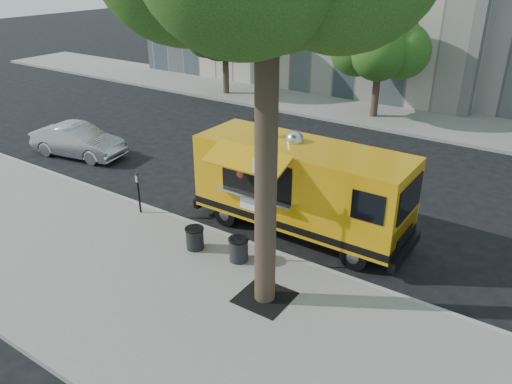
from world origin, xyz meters
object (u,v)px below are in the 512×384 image
sedan (78,141)px  trash_bin_left (195,237)px  far_tree_b (381,40)px  parking_meter (138,188)px  far_tree_a (225,29)px  food_truck (300,186)px  sign_post (257,202)px  trash_bin_right (239,249)px

sedan → trash_bin_left: bearing=-119.4°
trash_bin_left → far_tree_b: bearing=93.2°
parking_meter → sedan: parking_meter is taller
far_tree_a → trash_bin_left: size_ratio=8.58×
food_truck → parking_meter: bearing=-157.1°
far_tree_b → parking_meter: bearing=-98.1°
sign_post → trash_bin_left: sign_post is taller
food_truck → trash_bin_right: bearing=-99.9°
parking_meter → far_tree_b: bearing=81.9°
sign_post → sedan: sign_post is taller
trash_bin_left → far_tree_a: bearing=124.4°
parking_meter → sign_post: bearing=-2.5°
sign_post → food_truck: bearing=89.4°
food_truck → trash_bin_left: food_truck is taller
far_tree_a → sedan: far_tree_a is taller
parking_meter → food_truck: food_truck is taller
parking_meter → far_tree_a: bearing=117.1°
sign_post → food_truck: food_truck is taller
far_tree_b → food_truck: (2.57, -12.13, -2.33)m
sedan → food_truck: bearing=-102.6°
sign_post → sedan: (-10.49, 2.54, -1.20)m
food_truck → trash_bin_right: (-0.42, -2.41, -1.01)m
far_tree_a → trash_bin_left: bearing=-55.6°
far_tree_b → trash_bin_right: bearing=-81.6°
far_tree_a → parking_meter: size_ratio=4.01×
sedan → trash_bin_right: size_ratio=6.11×
sedan → trash_bin_right: sedan is taller
food_truck → sedan: size_ratio=1.64×
food_truck → sedan: 10.56m
far_tree_b → trash_bin_right: size_ratio=8.51×
food_truck → sign_post: bearing=-90.5°
trash_bin_right → sign_post: bearing=35.5°
trash_bin_left → trash_bin_right: (1.34, 0.19, 0.01)m
sedan → trash_bin_right: bearing=-116.0°
food_truck → trash_bin_left: size_ratio=10.42×
trash_bin_right → trash_bin_left: bearing=-172.0°
sign_post → parking_meter: (-4.55, 0.20, -0.87)m
parking_meter → trash_bin_right: 4.21m
sign_post → food_truck: 2.15m
far_tree_a → food_truck: size_ratio=0.82×
far_tree_b → parking_meter: 14.48m
sedan → trash_bin_left: sedan is taller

